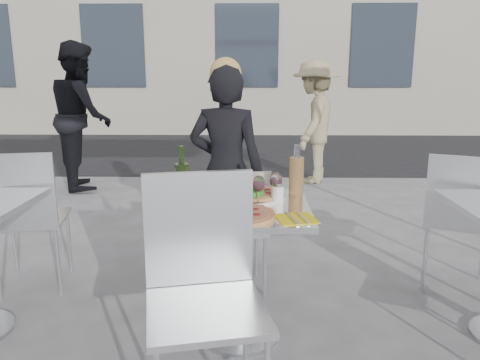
{
  "coord_description": "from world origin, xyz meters",
  "views": [
    {
      "loc": [
        0.05,
        -2.33,
        1.42
      ],
      "look_at": [
        0.0,
        0.15,
        0.85
      ],
      "focal_mm": 35.0,
      "sensor_mm": 36.0,
      "label": 1
    }
  ],
  "objects_px": {
    "sugar_shaker": "(277,193)",
    "napkin_left": "(181,219)",
    "wineglass_red_a": "(259,185)",
    "side_chair_rfar": "(460,212)",
    "chair_far": "(238,221)",
    "napkin_right": "(296,218)",
    "carafe": "(296,176)",
    "wineglass_red_b": "(276,181)",
    "salad_plate": "(250,194)",
    "wine_bottle": "(182,180)",
    "pizza_near": "(237,214)",
    "pedestrian_b": "(314,122)",
    "pedestrian_a": "(81,116)",
    "wineglass_white_b": "(233,181)",
    "chair_near": "(203,277)",
    "main_table": "(239,244)",
    "side_chair_lfar": "(26,210)",
    "pizza_far": "(254,194)",
    "wineglass_white_a": "(210,183)",
    "woman_diner": "(226,170)"
  },
  "relations": [
    {
      "from": "pizza_far",
      "to": "wineglass_white_a",
      "type": "distance_m",
      "value": 0.28
    },
    {
      "from": "woman_diner",
      "to": "wineglass_red_b",
      "type": "height_order",
      "value": "woman_diner"
    },
    {
      "from": "wineglass_white_a",
      "to": "wine_bottle",
      "type": "bearing_deg",
      "value": 160.01
    },
    {
      "from": "side_chair_rfar",
      "to": "pizza_near",
      "type": "xyz_separation_m",
      "value": [
        -1.41,
        -0.76,
        0.21
      ]
    },
    {
      "from": "chair_near",
      "to": "side_chair_rfar",
      "type": "xyz_separation_m",
      "value": [
        1.54,
        1.12,
        -0.05
      ]
    },
    {
      "from": "pedestrian_b",
      "to": "wineglass_white_b",
      "type": "relative_size",
      "value": 10.11
    },
    {
      "from": "chair_near",
      "to": "side_chair_rfar",
      "type": "distance_m",
      "value": 1.91
    },
    {
      "from": "wineglass_white_b",
      "to": "wineglass_red_b",
      "type": "height_order",
      "value": "same"
    },
    {
      "from": "pizza_near",
      "to": "pizza_far",
      "type": "bearing_deg",
      "value": 76.71
    },
    {
      "from": "chair_near",
      "to": "salad_plate",
      "type": "distance_m",
      "value": 0.7
    },
    {
      "from": "chair_far",
      "to": "napkin_right",
      "type": "relative_size",
      "value": 3.89
    },
    {
      "from": "napkin_right",
      "to": "side_chair_rfar",
      "type": "bearing_deg",
      "value": 22.62
    },
    {
      "from": "pedestrian_a",
      "to": "sugar_shaker",
      "type": "distance_m",
      "value": 4.05
    },
    {
      "from": "pizza_near",
      "to": "wineglass_red_b",
      "type": "relative_size",
      "value": 2.3
    },
    {
      "from": "sugar_shaker",
      "to": "napkin_left",
      "type": "relative_size",
      "value": 0.53
    },
    {
      "from": "main_table",
      "to": "salad_plate",
      "type": "xyz_separation_m",
      "value": [
        0.06,
        0.09,
        0.25
      ]
    },
    {
      "from": "carafe",
      "to": "wineglass_white_b",
      "type": "distance_m",
      "value": 0.36
    },
    {
      "from": "woman_diner",
      "to": "napkin_left",
      "type": "relative_size",
      "value": 7.36
    },
    {
      "from": "wineglass_white_a",
      "to": "wineglass_red_b",
      "type": "height_order",
      "value": "same"
    },
    {
      "from": "pedestrian_b",
      "to": "pizza_near",
      "type": "height_order",
      "value": "pedestrian_b"
    },
    {
      "from": "side_chair_lfar",
      "to": "wineglass_white_a",
      "type": "xyz_separation_m",
      "value": [
        1.22,
        -0.47,
        0.3
      ]
    },
    {
      "from": "woman_diner",
      "to": "sugar_shaker",
      "type": "bearing_deg",
      "value": 119.21
    },
    {
      "from": "pedestrian_a",
      "to": "napkin_right",
      "type": "distance_m",
      "value": 4.33
    },
    {
      "from": "carafe",
      "to": "napkin_left",
      "type": "relative_size",
      "value": 1.45
    },
    {
      "from": "wineglass_red_a",
      "to": "wineglass_red_b",
      "type": "distance_m",
      "value": 0.12
    },
    {
      "from": "pedestrian_a",
      "to": "pizza_near",
      "type": "xyz_separation_m",
      "value": [
        2.02,
        -3.63,
        -0.14
      ]
    },
    {
      "from": "carafe",
      "to": "wineglass_red_b",
      "type": "xyz_separation_m",
      "value": [
        -0.12,
        -0.1,
        -0.01
      ]
    },
    {
      "from": "side_chair_rfar",
      "to": "wineglass_white_a",
      "type": "relative_size",
      "value": 5.91
    },
    {
      "from": "chair_far",
      "to": "sugar_shaker",
      "type": "bearing_deg",
      "value": 105.71
    },
    {
      "from": "salad_plate",
      "to": "wine_bottle",
      "type": "distance_m",
      "value": 0.37
    },
    {
      "from": "wineglass_red_a",
      "to": "side_chair_rfar",
      "type": "bearing_deg",
      "value": 23.37
    },
    {
      "from": "pedestrian_b",
      "to": "wineglass_white_b",
      "type": "bearing_deg",
      "value": 4.59
    },
    {
      "from": "side_chair_lfar",
      "to": "napkin_left",
      "type": "distance_m",
      "value": 1.35
    },
    {
      "from": "pizza_far",
      "to": "carafe",
      "type": "xyz_separation_m",
      "value": [
        0.23,
        0.02,
        0.1
      ]
    },
    {
      "from": "pedestrian_b",
      "to": "pizza_near",
      "type": "relative_size",
      "value": 4.4
    },
    {
      "from": "woman_diner",
      "to": "chair_near",
      "type": "bearing_deg",
      "value": 98.96
    },
    {
      "from": "main_table",
      "to": "carafe",
      "type": "bearing_deg",
      "value": 30.49
    },
    {
      "from": "main_table",
      "to": "side_chair_rfar",
      "type": "bearing_deg",
      "value": 21.92
    },
    {
      "from": "napkin_right",
      "to": "wineglass_red_b",
      "type": "bearing_deg",
      "value": 91.52
    },
    {
      "from": "chair_near",
      "to": "napkin_left",
      "type": "relative_size",
      "value": 5.09
    },
    {
      "from": "side_chair_lfar",
      "to": "wineglass_red_a",
      "type": "xyz_separation_m",
      "value": [
        1.47,
        -0.51,
        0.3
      ]
    },
    {
      "from": "wineglass_white_b",
      "to": "pedestrian_a",
      "type": "bearing_deg",
      "value": 120.85
    },
    {
      "from": "side_chair_lfar",
      "to": "pizza_near",
      "type": "distance_m",
      "value": 1.55
    },
    {
      "from": "carafe",
      "to": "napkin_right",
      "type": "xyz_separation_m",
      "value": [
        -0.04,
        -0.41,
        -0.11
      ]
    },
    {
      "from": "pedestrian_b",
      "to": "wineglass_red_a",
      "type": "distance_m",
      "value": 3.84
    },
    {
      "from": "napkin_left",
      "to": "napkin_right",
      "type": "bearing_deg",
      "value": -1.22
    },
    {
      "from": "chair_far",
      "to": "napkin_right",
      "type": "bearing_deg",
      "value": 101.79
    },
    {
      "from": "pedestrian_a",
      "to": "napkin_right",
      "type": "bearing_deg",
      "value": -170.46
    },
    {
      "from": "main_table",
      "to": "wineglass_white_b",
      "type": "height_order",
      "value": "wineglass_white_b"
    },
    {
      "from": "woman_diner",
      "to": "pedestrian_b",
      "type": "relative_size",
      "value": 0.93
    }
  ]
}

